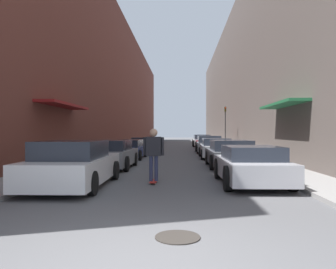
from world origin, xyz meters
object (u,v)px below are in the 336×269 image
Objects in this scene: parked_car_right_2 at (216,148)px; manhole_cover at (178,237)px; parked_car_left_0 at (74,165)px; parked_car_right_0 at (251,165)px; skateboarder at (154,150)px; parked_car_left_3 at (143,145)px; parked_car_right_3 at (209,145)px; parked_car_right_1 at (230,154)px; parked_car_left_1 at (110,155)px; parked_car_right_5 at (202,141)px; parked_car_right_4 at (206,143)px; traffic_light at (225,123)px; parked_car_left_2 at (129,149)px.

manhole_cover is at bearing -97.95° from parked_car_right_2.
parked_car_left_0 is 1.16× the size of parked_car_right_0.
skateboarder is at bearing 98.92° from manhole_cover.
parked_car_right_3 is (5.25, -0.29, 0.05)m from parked_car_left_3.
parked_car_right_1 is at bearing 77.28° from manhole_cover.
parked_car_right_0 is at bearing -89.93° from parked_car_right_2.
parked_car_left_1 is 10.04m from manhole_cover.
parked_car_left_0 is 16.61m from parked_car_left_3.
parked_car_right_5 reaches higher than parked_car_right_3.
parked_car_left_1 is at bearing -108.14° from parked_car_right_4.
skateboarder is (2.34, -4.17, 0.45)m from parked_car_left_1.
parked_car_right_4 is 1.00× the size of parked_car_right_5.
parked_car_left_3 is at bearing -155.09° from traffic_light.
parked_car_right_4 is at bearing 71.86° from parked_car_left_1.
parked_car_left_0 reaches higher than parked_car_right_1.
parked_car_right_3 is (-0.10, 10.75, 0.03)m from parked_car_right_1.
parked_car_right_4 is 2.33× the size of skateboarder.
traffic_light reaches higher than parked_car_right_1.
manhole_cover is at bearing -55.54° from parked_car_left_0.
parked_car_right_5 reaches higher than parked_car_left_3.
parked_car_right_4 is at bearing 43.33° from parked_car_left_3.
parked_car_left_1 is 17.66m from parked_car_right_4.
parked_car_right_4 is at bearing 131.51° from traffic_light.
parked_car_right_4 is (5.38, 5.07, 0.03)m from parked_car_left_3.
parked_car_right_4 reaches higher than parked_car_right_0.
parked_car_left_1 is 0.98× the size of parked_car_right_5.
parked_car_right_3 is (5.38, 5.99, 0.07)m from parked_car_left_2.
parked_car_right_4 is (0.03, 16.11, 0.01)m from parked_car_right_1.
parked_car_right_2 is (-0.12, 5.38, -0.01)m from parked_car_right_1.
traffic_light is at bearing 53.22° from parked_car_left_2.
skateboarder is (2.32, 0.73, 0.41)m from parked_car_left_0.
parked_car_left_3 is at bearing -116.88° from parked_car_right_5.
parked_car_left_2 is at bearing 90.17° from parked_car_left_0.
parked_car_left_3 is 7.39m from parked_car_right_4.
parked_car_left_2 is at bearing 138.98° from parked_car_right_1.
parked_car_left_0 is at bearing -104.16° from parked_car_right_4.
parked_car_left_2 is 1.17× the size of parked_car_right_2.
skateboarder is (-3.16, -20.95, 0.44)m from parked_car_right_4.
manhole_cover is (3.18, -14.93, -0.56)m from parked_car_left_2.
parked_car_right_0 is (5.36, -4.33, -0.02)m from parked_car_left_1.
parked_car_right_0 is at bearing -95.19° from traffic_light.
parked_car_right_3 is 4.33m from traffic_light.
parked_car_left_2 is 1.03× the size of parked_car_right_3.
parked_car_left_1 is at bearing 90.29° from parked_car_left_0.
parked_car_right_2 is 1.01× the size of parked_car_right_5.
parked_car_left_3 is (0.10, 16.61, -0.06)m from parked_car_left_0.
skateboarder is at bearing -122.91° from parked_car_right_1.
parked_car_right_3 is 6.63× the size of manhole_cover.
parked_car_right_4 reaches higher than parked_car_right_2.
parked_car_right_1 reaches higher than parked_car_left_3.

